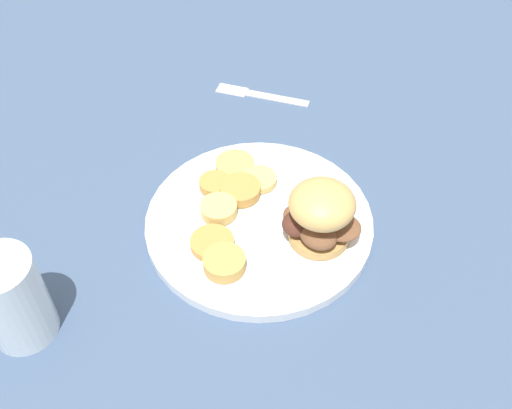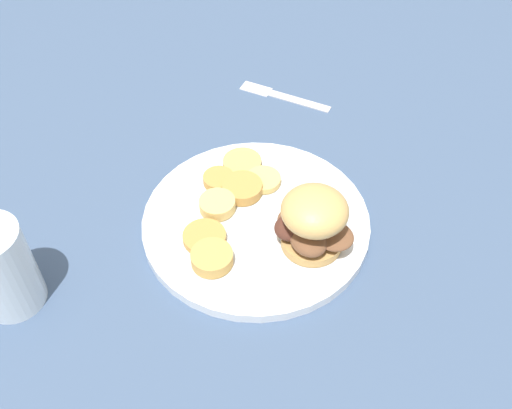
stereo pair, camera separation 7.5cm
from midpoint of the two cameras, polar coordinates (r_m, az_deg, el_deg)
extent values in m
plane|color=#3D5170|center=(0.78, 2.75, -2.18)|extent=(4.00, 4.00, 0.00)
cylinder|color=white|center=(0.77, 2.77, -1.83)|extent=(0.29, 0.29, 0.01)
torus|color=white|center=(0.77, 2.78, -1.56)|extent=(0.29, 0.29, 0.01)
cylinder|color=tan|center=(0.74, 8.21, -3.52)|extent=(0.08, 0.08, 0.01)
ellipsoid|color=brown|center=(0.72, 8.02, -3.62)|extent=(0.06, 0.06, 0.02)
ellipsoid|color=#4C281E|center=(0.73, 6.27, -2.38)|extent=(0.06, 0.05, 0.02)
ellipsoid|color=brown|center=(0.72, 7.88, -3.27)|extent=(0.02, 0.04, 0.02)
ellipsoid|color=brown|center=(0.73, 10.33, -3.15)|extent=(0.06, 0.06, 0.01)
ellipsoid|color=brown|center=(0.74, 5.99, -1.48)|extent=(0.03, 0.04, 0.01)
ellipsoid|color=tan|center=(0.70, 8.67, -0.74)|extent=(0.08, 0.08, 0.05)
cylinder|color=#BC8942|center=(0.74, -2.06, -3.28)|extent=(0.05, 0.05, 0.01)
cylinder|color=tan|center=(0.83, 1.26, 3.88)|extent=(0.05, 0.05, 0.01)
cylinder|color=#DBB766|center=(0.77, -0.95, -0.15)|extent=(0.05, 0.05, 0.02)
cylinder|color=#DBB766|center=(0.81, 3.15, 2.25)|extent=(0.05, 0.05, 0.01)
cylinder|color=#BC8942|center=(0.81, -0.93, 2.28)|extent=(0.04, 0.04, 0.01)
cylinder|color=tan|center=(0.72, -1.23, -5.28)|extent=(0.05, 0.05, 0.02)
cylinder|color=#BC8942|center=(0.79, 1.38, 1.42)|extent=(0.05, 0.05, 0.02)
cube|color=silver|center=(0.97, 6.37, 9.69)|extent=(0.10, 0.04, 0.00)
cube|color=silver|center=(0.99, 2.20, 10.88)|extent=(0.05, 0.04, 0.00)
cylinder|color=silver|center=(0.71, -20.41, -5.90)|extent=(0.07, 0.07, 0.12)
camera|label=1|loc=(0.04, -87.13, 3.12)|focal=42.00mm
camera|label=2|loc=(0.04, 92.87, -3.12)|focal=42.00mm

